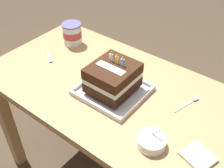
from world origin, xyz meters
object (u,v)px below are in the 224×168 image
(serving_spoon_near_tray, at_px, (192,101))
(napkin_pile, at_px, (198,157))
(foil_tray, at_px, (113,91))
(ice_cream_tub, at_px, (72,34))
(birthday_cake, at_px, (113,77))
(serving_spoon_by_bowls, at_px, (50,58))
(bowl_stack, at_px, (151,141))

(serving_spoon_near_tray, relative_size, napkin_pile, 1.17)
(foil_tray, relative_size, ice_cream_tub, 2.34)
(serving_spoon_near_tray, height_order, napkin_pile, napkin_pile)
(birthday_cake, relative_size, serving_spoon_by_bowls, 1.63)
(foil_tray, xyz_separation_m, ice_cream_tub, (-0.44, 0.19, 0.06))
(serving_spoon_by_bowls, bearing_deg, napkin_pile, -6.36)
(foil_tray, relative_size, napkin_pile, 2.24)
(foil_tray, bearing_deg, birthday_cake, 90.00)
(foil_tray, height_order, serving_spoon_by_bowls, foil_tray)
(ice_cream_tub, height_order, napkin_pile, ice_cream_tub)
(bowl_stack, height_order, serving_spoon_near_tray, bowl_stack)
(serving_spoon_by_bowls, xyz_separation_m, napkin_pile, (0.88, -0.10, 0.00))
(foil_tray, xyz_separation_m, napkin_pile, (0.46, -0.09, -0.00))
(bowl_stack, relative_size, serving_spoon_near_tray, 0.74)
(birthday_cake, xyz_separation_m, ice_cream_tub, (-0.44, 0.19, -0.02))
(foil_tray, bearing_deg, ice_cream_tub, 156.16)
(birthday_cake, bearing_deg, bowl_stack, -26.63)
(ice_cream_tub, distance_m, serving_spoon_by_bowls, 0.20)
(bowl_stack, bearing_deg, birthday_cake, 153.37)
(bowl_stack, height_order, serving_spoon_by_bowls, bowl_stack)
(birthday_cake, relative_size, bowl_stack, 1.84)
(serving_spoon_near_tray, bearing_deg, birthday_cake, -152.22)
(birthday_cake, relative_size, ice_cream_tub, 1.65)
(foil_tray, distance_m, serving_spoon_by_bowls, 0.42)
(birthday_cake, xyz_separation_m, napkin_pile, (0.46, -0.09, -0.08))
(serving_spoon_near_tray, bearing_deg, napkin_pile, -60.74)
(ice_cream_tub, relative_size, serving_spoon_near_tray, 0.82)
(napkin_pile, bearing_deg, serving_spoon_near_tray, 119.26)
(birthday_cake, distance_m, serving_spoon_near_tray, 0.36)
(foil_tray, xyz_separation_m, serving_spoon_by_bowls, (-0.42, 0.00, -0.00))
(bowl_stack, distance_m, serving_spoon_near_tray, 0.31)
(birthday_cake, height_order, ice_cream_tub, birthday_cake)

